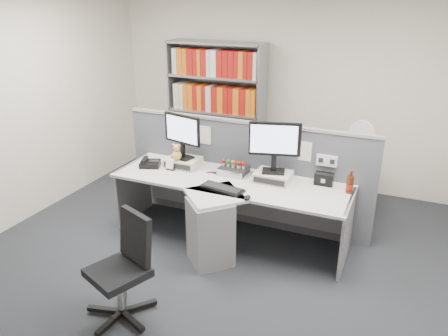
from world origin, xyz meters
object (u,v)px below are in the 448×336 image
at_px(monitor_right, 275,143).
at_px(office_chair, 125,265).
at_px(filing_cabinet, 355,188).
at_px(desk_fan, 361,136).
at_px(keyboard, 222,188).
at_px(desk_calendar, 171,165).
at_px(desk_phone, 150,163).
at_px(speaker, 324,179).
at_px(desk, 222,210).
at_px(shelving_unit, 216,114).
at_px(mouse, 247,198).
at_px(monitor_left, 182,133).
at_px(desktop_pc, 234,170).
at_px(cola_bottle, 350,184).

xyz_separation_m(monitor_right, office_chair, (-0.76, -1.68, -0.66)).
height_order(filing_cabinet, desk_fan, desk_fan).
height_order(keyboard, desk_calendar, desk_calendar).
xyz_separation_m(monitor_right, desk_calendar, (-1.18, -0.16, -0.38)).
bearing_deg(desk_phone, keyboard, -14.43).
height_order(monitor_right, speaker, monitor_right).
bearing_deg(desk_fan, desk_calendar, -148.94).
height_order(desk_calendar, office_chair, office_chair).
bearing_deg(desk, shelving_unit, 115.96).
bearing_deg(filing_cabinet, speaker, -104.95).
xyz_separation_m(speaker, filing_cabinet, (0.24, 0.90, -0.43)).
bearing_deg(desk_fan, shelving_unit, 167.93).
relative_size(keyboard, office_chair, 0.53).
distance_m(desk_calendar, speaker, 1.73).
height_order(desk_phone, filing_cabinet, desk_phone).
xyz_separation_m(keyboard, speaker, (0.94, 0.55, 0.05)).
relative_size(desk, keyboard, 5.37).
distance_m(desk, desk_calendar, 0.84).
relative_size(mouse, desk_phone, 0.36).
bearing_deg(mouse, speaker, 46.79).
height_order(desk_phone, speaker, speaker).
relative_size(speaker, office_chair, 0.21).
relative_size(monitor_left, desk_calendar, 4.22).
relative_size(keyboard, desk_calendar, 3.94).
relative_size(monitor_right, speaker, 2.86).
xyz_separation_m(desk_fan, office_chair, (-1.52, -2.69, -0.54)).
height_order(keyboard, speaker, speaker).
bearing_deg(filing_cabinet, monitor_right, -126.97).
distance_m(keyboard, shelving_unit, 2.12).
bearing_deg(keyboard, desk, 116.83).
height_order(mouse, speaker, speaker).
height_order(monitor_left, desktop_pc, monitor_left).
relative_size(shelving_unit, filing_cabinet, 2.86).
bearing_deg(cola_bottle, desk, -162.21).
height_order(monitor_left, office_chair, monitor_left).
height_order(keyboard, office_chair, office_chair).
bearing_deg(mouse, desk_calendar, 160.43).
bearing_deg(desktop_pc, monitor_right, -3.30).
bearing_deg(desk_calendar, office_chair, -74.46).
bearing_deg(mouse, monitor_left, 151.71).
height_order(desk, shelving_unit, shelving_unit).
bearing_deg(mouse, shelving_unit, 121.76).
bearing_deg(monitor_left, filing_cabinet, 28.59).
relative_size(mouse, office_chair, 0.11).
xyz_separation_m(monitor_right, filing_cabinet, (0.76, 1.02, -0.80)).
bearing_deg(desk_phone, desk_fan, 27.93).
distance_m(keyboard, filing_cabinet, 1.90).
distance_m(desk, desktop_pc, 0.51).
relative_size(desktop_pc, desk_phone, 1.07).
distance_m(monitor_right, mouse, 0.69).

